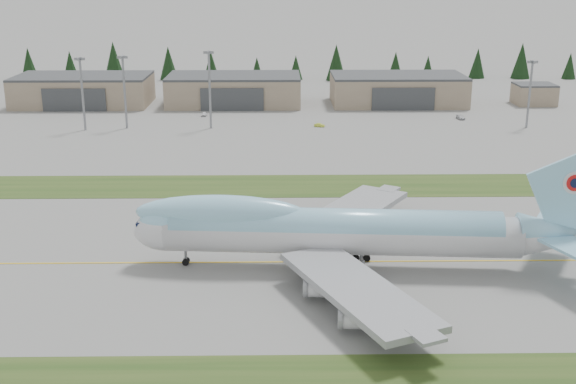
{
  "coord_description": "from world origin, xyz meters",
  "views": [
    {
      "loc": [
        0.81,
        -113.53,
        47.68
      ],
      "look_at": [
        2.72,
        14.46,
        8.0
      ],
      "focal_mm": 45.0,
      "sensor_mm": 36.0,
      "label": 1
    }
  ],
  "objects_px": {
    "hangar_left": "(83,90)",
    "service_vehicle_b": "(319,127)",
    "boeing_747_freighter": "(336,230)",
    "hangar_right": "(397,89)",
    "service_vehicle_c": "(460,119)",
    "hangar_center": "(234,90)",
    "service_vehicle_a": "(204,116)"
  },
  "relations": [
    {
      "from": "boeing_747_freighter",
      "to": "service_vehicle_c",
      "type": "bearing_deg",
      "value": 71.72
    },
    {
      "from": "hangar_center",
      "to": "service_vehicle_b",
      "type": "height_order",
      "value": "hangar_center"
    },
    {
      "from": "boeing_747_freighter",
      "to": "hangar_left",
      "type": "bearing_deg",
      "value": 121.99
    },
    {
      "from": "hangar_left",
      "to": "hangar_center",
      "type": "relative_size",
      "value": 1.0
    },
    {
      "from": "boeing_747_freighter",
      "to": "hangar_right",
      "type": "distance_m",
      "value": 156.4
    },
    {
      "from": "hangar_center",
      "to": "service_vehicle_a",
      "type": "bearing_deg",
      "value": -112.21
    },
    {
      "from": "hangar_left",
      "to": "service_vehicle_b",
      "type": "distance_m",
      "value": 93.36
    },
    {
      "from": "boeing_747_freighter",
      "to": "hangar_center",
      "type": "xyz_separation_m",
      "value": [
        -25.38,
        152.52,
        -1.28
      ]
    },
    {
      "from": "service_vehicle_a",
      "to": "boeing_747_freighter",
      "type": "bearing_deg",
      "value": -75.14
    },
    {
      "from": "service_vehicle_c",
      "to": "hangar_left",
      "type": "bearing_deg",
      "value": 156.6
    },
    {
      "from": "hangar_right",
      "to": "service_vehicle_c",
      "type": "bearing_deg",
      "value": -60.32
    },
    {
      "from": "service_vehicle_a",
      "to": "service_vehicle_c",
      "type": "relative_size",
      "value": 0.88
    },
    {
      "from": "boeing_747_freighter",
      "to": "hangar_right",
      "type": "bearing_deg",
      "value": 81.41
    },
    {
      "from": "hangar_right",
      "to": "service_vehicle_c",
      "type": "relative_size",
      "value": 10.75
    },
    {
      "from": "service_vehicle_a",
      "to": "service_vehicle_c",
      "type": "height_order",
      "value": "service_vehicle_a"
    },
    {
      "from": "boeing_747_freighter",
      "to": "service_vehicle_a",
      "type": "height_order",
      "value": "boeing_747_freighter"
    },
    {
      "from": "boeing_747_freighter",
      "to": "service_vehicle_c",
      "type": "xyz_separation_m",
      "value": [
        51.14,
        123.54,
        -6.67
      ]
    },
    {
      "from": "hangar_center",
      "to": "hangar_right",
      "type": "relative_size",
      "value": 1.0
    },
    {
      "from": "service_vehicle_b",
      "to": "service_vehicle_c",
      "type": "relative_size",
      "value": 0.75
    },
    {
      "from": "hangar_left",
      "to": "hangar_center",
      "type": "xyz_separation_m",
      "value": [
        55.0,
        0.0,
        0.0
      ]
    },
    {
      "from": "hangar_center",
      "to": "service_vehicle_c",
      "type": "distance_m",
      "value": 82.0
    },
    {
      "from": "hangar_left",
      "to": "service_vehicle_b",
      "type": "bearing_deg",
      "value": -25.57
    },
    {
      "from": "boeing_747_freighter",
      "to": "hangar_center",
      "type": "relative_size",
      "value": 1.6
    },
    {
      "from": "hangar_left",
      "to": "service_vehicle_a",
      "type": "xyz_separation_m",
      "value": [
        45.95,
        -22.17,
        -5.39
      ]
    },
    {
      "from": "boeing_747_freighter",
      "to": "hangar_center",
      "type": "distance_m",
      "value": 154.62
    },
    {
      "from": "service_vehicle_a",
      "to": "service_vehicle_c",
      "type": "distance_m",
      "value": 85.84
    },
    {
      "from": "hangar_left",
      "to": "service_vehicle_b",
      "type": "relative_size",
      "value": 14.29
    },
    {
      "from": "hangar_left",
      "to": "hangar_center",
      "type": "bearing_deg",
      "value": 0.0
    },
    {
      "from": "service_vehicle_b",
      "to": "service_vehicle_c",
      "type": "distance_m",
      "value": 48.76
    },
    {
      "from": "service_vehicle_a",
      "to": "service_vehicle_c",
      "type": "xyz_separation_m",
      "value": [
        85.57,
        -6.8,
        0.0
      ]
    },
    {
      "from": "boeing_747_freighter",
      "to": "hangar_left",
      "type": "relative_size",
      "value": 1.6
    },
    {
      "from": "hangar_left",
      "to": "service_vehicle_c",
      "type": "bearing_deg",
      "value": -12.43
    }
  ]
}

